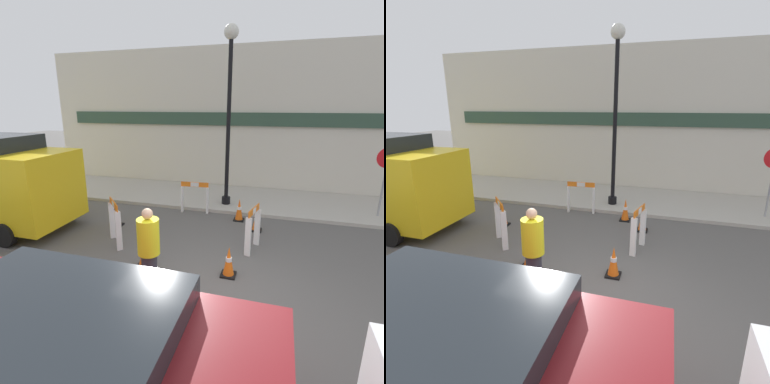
# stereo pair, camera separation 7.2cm
# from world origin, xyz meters

# --- Properties ---
(ground_plane) EXTENTS (60.00, 60.00, 0.00)m
(ground_plane) POSITION_xyz_m (0.00, 0.00, 0.00)
(ground_plane) COLOR #565451
(sidewalk_slab) EXTENTS (18.00, 3.12, 0.11)m
(sidewalk_slab) POSITION_xyz_m (0.00, 6.06, 0.05)
(sidewalk_slab) COLOR #ADA89E
(sidewalk_slab) RESTS_ON ground_plane
(storefront_facade) EXTENTS (18.00, 0.22, 5.50)m
(storefront_facade) POSITION_xyz_m (0.00, 7.69, 2.75)
(storefront_facade) COLOR beige
(storefront_facade) RESTS_ON ground_plane
(streetlamp_post) EXTENTS (0.44, 0.44, 5.50)m
(streetlamp_post) POSITION_xyz_m (-0.77, 5.23, 3.62)
(streetlamp_post) COLOR black
(streetlamp_post) RESTS_ON sidewalk_slab
(barricade_0) EXTENTS (0.65, 0.69, 1.11)m
(barricade_0) POSITION_xyz_m (-2.87, 1.63, 0.60)
(barricade_0) COLOR white
(barricade_0) RESTS_ON ground_plane
(barricade_1) EXTENTS (0.29, 0.72, 1.07)m
(barricade_1) POSITION_xyz_m (0.40, 2.25, 0.56)
(barricade_1) COLOR white
(barricade_1) RESTS_ON ground_plane
(barricade_2) EXTENTS (0.88, 0.21, 1.01)m
(barricade_2) POSITION_xyz_m (-1.62, 4.35, 0.55)
(barricade_2) COLOR white
(barricade_2) RESTS_ON ground_plane
(traffic_cone_0) EXTENTS (0.30, 0.30, 0.67)m
(traffic_cone_0) POSITION_xyz_m (-0.16, 4.07, 0.32)
(traffic_cone_0) COLOR black
(traffic_cone_0) RESTS_ON ground_plane
(traffic_cone_1) EXTENTS (0.30, 0.30, 0.63)m
(traffic_cone_1) POSITION_xyz_m (0.06, 0.98, 0.31)
(traffic_cone_1) COLOR black
(traffic_cone_1) RESTS_ON ground_plane
(traffic_cone_2) EXTENTS (0.30, 0.30, 0.56)m
(traffic_cone_2) POSITION_xyz_m (0.40, 3.44, 0.27)
(traffic_cone_2) COLOR black
(traffic_cone_2) RESTS_ON ground_plane
(traffic_cone_3) EXTENTS (0.30, 0.30, 0.70)m
(traffic_cone_3) POSITION_xyz_m (-3.44, 2.68, 0.34)
(traffic_cone_3) COLOR black
(traffic_cone_3) RESTS_ON ground_plane
(traffic_cone_4) EXTENTS (0.30, 0.30, 0.46)m
(traffic_cone_4) POSITION_xyz_m (-1.73, 0.82, 0.22)
(traffic_cone_4) COLOR black
(traffic_cone_4) RESTS_ON ground_plane
(person_worker) EXTENTS (0.42, 0.42, 1.63)m
(person_worker) POSITION_xyz_m (-1.23, 0.04, 0.86)
(person_worker) COLOR #33333D
(person_worker) RESTS_ON ground_plane
(parked_car_1) EXTENTS (4.12, 1.92, 1.65)m
(parked_car_1) POSITION_xyz_m (-0.94, -2.54, 0.93)
(parked_car_1) COLOR maroon
(parked_car_1) RESTS_ON ground_plane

